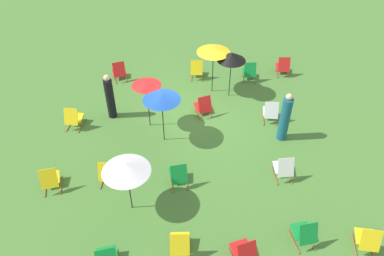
# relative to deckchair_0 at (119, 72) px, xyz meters

# --- Properties ---
(ground_plane) EXTENTS (40.00, 40.00, 0.00)m
(ground_plane) POSITION_rel_deckchair_0_xyz_m (-2.63, 2.76, -0.37)
(ground_plane) COLOR #477A33
(deckchair_0) EXTENTS (0.65, 0.86, 0.83)m
(deckchair_0) POSITION_rel_deckchair_0_xyz_m (0.00, 0.00, 0.00)
(deckchair_0) COLOR olive
(deckchair_0) RESTS_ON ground
(deckchair_1) EXTENTS (0.56, 0.81, 0.83)m
(deckchair_1) POSITION_rel_deckchair_0_xyz_m (-3.17, 0.14, 0.00)
(deckchair_1) COLOR olive
(deckchair_1) RESTS_ON ground
(deckchair_2) EXTENTS (0.59, 0.83, 0.83)m
(deckchair_2) POSITION_rel_deckchair_0_xyz_m (1.66, 5.73, 0.00)
(deckchair_2) COLOR olive
(deckchair_2) RESTS_ON ground
(deckchair_3) EXTENTS (0.50, 0.78, 0.83)m
(deckchair_3) POSITION_rel_deckchair_0_xyz_m (-5.27, 0.51, 0.00)
(deckchair_3) COLOR olive
(deckchair_3) RESTS_ON ground
(deckchair_4) EXTENTS (0.64, 0.85, 0.83)m
(deckchair_4) POSITION_rel_deckchair_0_xyz_m (1.40, 2.91, 0.00)
(deckchair_4) COLOR olive
(deckchair_4) RESTS_ON ground
(deckchair_5) EXTENTS (0.49, 0.77, 0.83)m
(deckchair_5) POSITION_rel_deckchair_0_xyz_m (-5.19, 5.91, 0.00)
(deckchair_5) COLOR olive
(deckchair_5) RESTS_ON ground
(deckchair_6) EXTENTS (0.65, 0.85, 0.83)m
(deckchair_6) POSITION_rel_deckchair_0_xyz_m (-3.48, 8.56, 0.00)
(deckchair_6) COLOR olive
(deckchair_6) RESTS_ON ground
(deckchair_8) EXTENTS (0.57, 0.82, 0.83)m
(deckchair_8) POSITION_rel_deckchair_0_xyz_m (0.00, 5.62, 0.00)
(deckchair_8) COLOR olive
(deckchair_8) RESTS_ON ground
(deckchair_9) EXTENTS (0.67, 0.86, 0.83)m
(deckchair_9) POSITION_rel_deckchair_0_xyz_m (-3.15, 2.64, 0.00)
(deckchair_9) COLOR olive
(deckchair_9) RESTS_ON ground
(deckchair_10) EXTENTS (0.53, 0.79, 0.83)m
(deckchair_10) POSITION_rel_deckchair_0_xyz_m (-1.94, 8.19, 0.00)
(deckchair_10) COLOR olive
(deckchair_10) RESTS_ON ground
(deckchair_11) EXTENTS (0.54, 0.80, 0.83)m
(deckchair_11) POSITION_rel_deckchair_0_xyz_m (-6.75, 0.22, 0.00)
(deckchair_11) COLOR olive
(deckchair_11) RESTS_ON ground
(deckchair_12) EXTENTS (0.64, 0.85, 0.83)m
(deckchair_12) POSITION_rel_deckchair_0_xyz_m (-6.60, 8.50, 0.00)
(deckchair_12) COLOR olive
(deckchair_12) RESTS_ON ground
(deckchair_13) EXTENTS (0.56, 0.81, 0.83)m
(deckchair_13) POSITION_rel_deckchair_0_xyz_m (-5.10, 8.17, 0.00)
(deckchair_13) COLOR olive
(deckchair_13) RESTS_ON ground
(deckchair_14) EXTENTS (0.60, 0.83, 0.83)m
(deckchair_14) POSITION_rel_deckchair_0_xyz_m (-5.48, 3.19, 0.00)
(deckchair_14) COLOR olive
(deckchair_14) RESTS_ON ground
(deckchair_15) EXTENTS (0.57, 0.81, 0.83)m
(deckchair_15) POSITION_rel_deckchair_0_xyz_m (-2.05, 5.90, 0.00)
(deckchair_15) COLOR olive
(deckchair_15) RESTS_ON ground
(umbrella_0) EXTENTS (1.19, 1.19, 1.87)m
(umbrella_0) POSITION_rel_deckchair_0_xyz_m (-1.69, 3.89, 1.39)
(umbrella_0) COLOR black
(umbrella_0) RESTS_ON ground
(umbrella_1) EXTENTS (1.05, 1.05, 1.87)m
(umbrella_1) POSITION_rel_deckchair_0_xyz_m (-4.28, 1.54, 1.34)
(umbrella_1) COLOR black
(umbrella_1) RESTS_ON ground
(umbrella_2) EXTENTS (1.28, 1.28, 1.75)m
(umbrella_2) POSITION_rel_deckchair_0_xyz_m (-0.69, 6.66, 1.24)
(umbrella_2) COLOR black
(umbrella_2) RESTS_ON ground
(umbrella_3) EXTENTS (0.98, 0.98, 1.89)m
(umbrella_3) POSITION_rel_deckchair_0_xyz_m (-1.22, 3.08, 1.41)
(umbrella_3) COLOR black
(umbrella_3) RESTS_ON ground
(umbrella_4) EXTENTS (1.24, 1.24, 1.93)m
(umbrella_4) POSITION_rel_deckchair_0_xyz_m (-3.67, 1.17, 1.45)
(umbrella_4) COLOR black
(umbrella_4) RESTS_ON ground
(person_0) EXTENTS (0.46, 0.46, 1.81)m
(person_0) POSITION_rel_deckchair_0_xyz_m (-5.65, 4.16, 0.48)
(person_0) COLOR #195972
(person_0) RESTS_ON ground
(person_1) EXTENTS (0.31, 0.31, 1.74)m
(person_1) POSITION_rel_deckchair_0_xyz_m (0.12, 2.43, 0.46)
(person_1) COLOR black
(person_1) RESTS_ON ground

